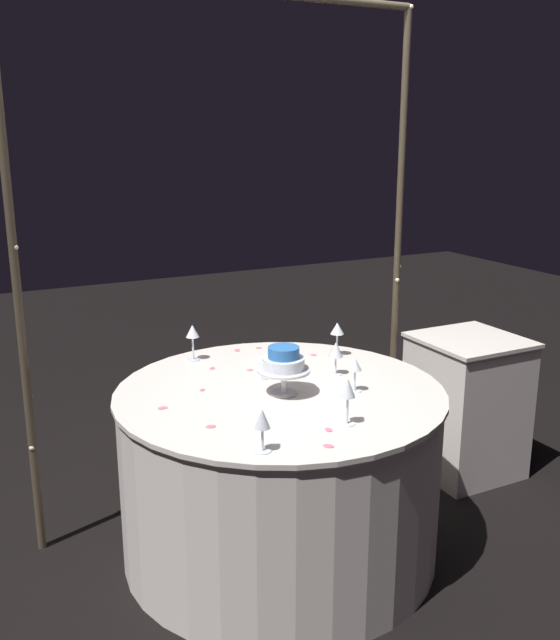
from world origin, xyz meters
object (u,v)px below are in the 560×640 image
(wine_glass_2, at_px, (192,333))
(wine_glass_5, at_px, (348,391))
(tiered_cake, at_px, (284,363))
(wine_glass_1, at_px, (262,421))
(side_table, at_px, (466,405))
(wine_glass_4, at_px, (355,367))
(decorative_arch, at_px, (230,195))
(main_table, at_px, (280,471))
(wine_glass_3, at_px, (337,330))
(cake_knife, at_px, (261,367))
(wine_glass_0, at_px, (336,351))

(wine_glass_2, relative_size, wine_glass_5, 0.96)
(tiered_cake, bearing_deg, wine_glass_1, -124.86)
(side_table, distance_m, wine_glass_4, 1.15)
(tiered_cake, bearing_deg, wine_glass_4, -21.19)
(decorative_arch, height_order, side_table, decorative_arch)
(main_table, relative_size, wine_glass_1, 8.97)
(tiered_cake, bearing_deg, decorative_arch, 88.94)
(main_table, bearing_deg, side_table, 10.22)
(side_table, bearing_deg, wine_glass_3, 175.14)
(decorative_arch, distance_m, wine_glass_4, 0.96)
(wine_glass_1, distance_m, cake_knife, 0.88)
(tiered_cake, relative_size, wine_glass_2, 1.28)
(wine_glass_0, xyz_separation_m, wine_glass_4, (-0.04, -0.22, -0.00))
(tiered_cake, distance_m, wine_glass_3, 0.57)
(wine_glass_5, height_order, cake_knife, wine_glass_5)
(wine_glass_4, bearing_deg, main_table, 149.62)
(wine_glass_4, xyz_separation_m, cake_knife, (-0.21, 0.45, -0.10))
(side_table, bearing_deg, tiered_cake, -167.65)
(cake_knife, bearing_deg, wine_glass_2, 133.58)
(main_table, bearing_deg, wine_glass_3, 32.46)
(decorative_arch, distance_m, tiered_cake, 0.83)
(tiered_cake, xyz_separation_m, wine_glass_0, (0.32, 0.11, -0.02))
(wine_glass_1, bearing_deg, wine_glass_0, 41.55)
(side_table, height_order, wine_glass_4, wine_glass_4)
(main_table, distance_m, wine_glass_2, 0.76)
(decorative_arch, bearing_deg, wine_glass_1, -107.97)
(wine_glass_2, xyz_separation_m, wine_glass_3, (0.64, -0.25, -0.00))
(wine_glass_4, bearing_deg, decorative_arch, 112.26)
(wine_glass_0, distance_m, wine_glass_1, 0.84)
(main_table, xyz_separation_m, wine_glass_1, (-0.32, -0.50, 0.49))
(wine_glass_0, distance_m, wine_glass_2, 0.69)
(wine_glass_3, bearing_deg, decorative_arch, 155.79)
(tiered_cake, distance_m, wine_glass_4, 0.30)
(decorative_arch, relative_size, wine_glass_4, 16.54)
(tiered_cake, distance_m, cake_knife, 0.37)
(main_table, distance_m, wine_glass_0, 0.58)
(wine_glass_3, relative_size, wine_glass_4, 1.14)
(tiered_cake, bearing_deg, wine_glass_3, 36.16)
(main_table, xyz_separation_m, tiered_cake, (-0.01, -0.05, 0.51))
(decorative_arch, bearing_deg, wine_glass_0, -54.86)
(wine_glass_4, bearing_deg, cake_knife, 115.59)
(side_table, distance_m, wine_glass_5, 1.44)
(tiered_cake, xyz_separation_m, wine_glass_2, (-0.18, 0.59, -0.00))
(wine_glass_4, height_order, cake_knife, wine_glass_4)
(wine_glass_4, relative_size, cake_knife, 0.51)
(side_table, height_order, cake_knife, cake_knife)
(decorative_arch, bearing_deg, wine_glass_5, -86.61)
(decorative_arch, height_order, wine_glass_4, decorative_arch)
(decorative_arch, height_order, wine_glass_2, decorative_arch)
(decorative_arch, distance_m, wine_glass_3, 0.81)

